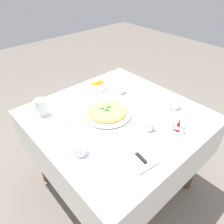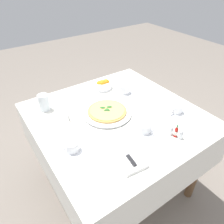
% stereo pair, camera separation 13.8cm
% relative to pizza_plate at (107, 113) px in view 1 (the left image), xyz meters
% --- Properties ---
extents(ground_plane, '(8.00, 8.00, 0.00)m').
position_rel_pizza_plate_xyz_m(ground_plane, '(-0.05, -0.04, -0.74)').
color(ground_plane, slate).
extents(dining_table, '(1.03, 1.03, 0.73)m').
position_rel_pizza_plate_xyz_m(dining_table, '(-0.05, -0.04, -0.15)').
color(dining_table, white).
rests_on(dining_table, ground_plane).
extents(pizza_plate, '(0.32, 0.32, 0.02)m').
position_rel_pizza_plate_xyz_m(pizza_plate, '(0.00, 0.00, 0.00)').
color(pizza_plate, white).
rests_on(pizza_plate, dining_table).
extents(pizza, '(0.25, 0.25, 0.02)m').
position_rel_pizza_plate_xyz_m(pizza, '(0.00, -0.00, 0.01)').
color(pizza, tan).
rests_on(pizza, pizza_plate).
extents(coffee_cup_right_edge, '(0.13, 0.13, 0.06)m').
position_rel_pizza_plate_xyz_m(coffee_cup_right_edge, '(-0.25, -0.38, 0.02)').
color(coffee_cup_right_edge, white).
rests_on(coffee_cup_right_edge, dining_table).
extents(coffee_cup_left_edge, '(0.13, 0.13, 0.06)m').
position_rel_pizza_plate_xyz_m(coffee_cup_left_edge, '(-0.17, 0.33, 0.02)').
color(coffee_cup_left_edge, white).
rests_on(coffee_cup_left_edge, dining_table).
extents(coffee_cup_center_back, '(0.13, 0.13, 0.07)m').
position_rel_pizza_plate_xyz_m(coffee_cup_center_back, '(0.14, -0.25, 0.02)').
color(coffee_cup_center_back, white).
rests_on(coffee_cup_center_back, dining_table).
extents(coffee_cup_near_left, '(0.13, 0.13, 0.06)m').
position_rel_pizza_plate_xyz_m(coffee_cup_near_left, '(-0.28, -0.08, 0.02)').
color(coffee_cup_near_left, white).
rests_on(coffee_cup_near_left, dining_table).
extents(water_glass_near_right, '(0.07, 0.07, 0.11)m').
position_rel_pizza_plate_xyz_m(water_glass_near_right, '(0.28, 0.32, 0.04)').
color(water_glass_near_right, white).
rests_on(water_glass_near_right, dining_table).
extents(napkin_folded, '(0.23, 0.16, 0.02)m').
position_rel_pizza_plate_xyz_m(napkin_folded, '(-0.37, 0.13, -0.00)').
color(napkin_folded, white).
rests_on(napkin_folded, dining_table).
extents(dinner_knife, '(0.20, 0.05, 0.01)m').
position_rel_pizza_plate_xyz_m(dinner_knife, '(-0.37, 0.13, 0.01)').
color(dinner_knife, silver).
rests_on(dinner_knife, napkin_folded).
extents(citrus_bowl, '(0.15, 0.15, 0.07)m').
position_rel_pizza_plate_xyz_m(citrus_bowl, '(0.31, -0.16, 0.02)').
color(citrus_bowl, white).
rests_on(citrus_bowl, dining_table).
extents(hot_sauce_bottle, '(0.02, 0.02, 0.08)m').
position_rel_pizza_plate_xyz_m(hot_sauce_bottle, '(-0.40, -0.20, 0.02)').
color(hot_sauce_bottle, '#B7140F').
rests_on(hot_sauce_bottle, dining_table).
extents(salt_shaker, '(0.03, 0.03, 0.06)m').
position_rel_pizza_plate_xyz_m(salt_shaker, '(-0.38, -0.19, 0.01)').
color(salt_shaker, white).
rests_on(salt_shaker, dining_table).
extents(pepper_shaker, '(0.03, 0.03, 0.06)m').
position_rel_pizza_plate_xyz_m(pepper_shaker, '(-0.43, -0.21, 0.01)').
color(pepper_shaker, white).
rests_on(pepper_shaker, dining_table).
extents(menu_card, '(0.09, 0.02, 0.06)m').
position_rel_pizza_plate_xyz_m(menu_card, '(0.11, 0.23, 0.02)').
color(menu_card, white).
rests_on(menu_card, dining_table).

